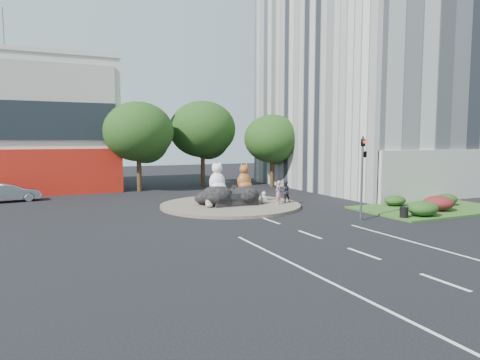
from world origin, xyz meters
The scene contains 22 objects.
ground centered at (0.00, 0.00, 0.00)m, with size 120.00×120.00×0.00m, color black.
roundabout_island centered at (0.00, 10.00, 0.10)m, with size 10.00×10.00×0.20m, color brown.
rock_plinth centered at (0.00, 10.00, 0.65)m, with size 3.20×2.60×0.90m, color black, non-canonical shape.
office_tower centered at (20.00, 16.00, 17.50)m, with size 20.00×20.00×35.00m, color silver.
grass_verge centered at (12.00, 3.00, 0.06)m, with size 10.00×6.00×0.12m, color #1E4B19.
tree_left centered at (-3.93, 22.06, 5.25)m, with size 6.46×6.46×8.27m.
tree_mid centered at (3.07, 24.06, 5.56)m, with size 6.84×6.84×8.76m.
tree_right centered at (9.07, 20.06, 4.63)m, with size 5.70×5.70×7.30m.
hedge_near_green centered at (9.00, 1.00, 0.57)m, with size 2.00×1.60×0.90m, color #173510.
hedge_red centered at (11.50, 2.00, 0.61)m, with size 2.20×1.76×0.99m, color #491316.
hedge_mid_green centered at (14.00, 3.50, 0.53)m, with size 1.80×1.44×0.81m, color #173510.
hedge_back_green centered at (10.50, 4.80, 0.48)m, with size 1.60×1.28×0.72m, color #173510.
traffic_light centered at (5.10, 2.00, 3.62)m, with size 0.44×1.24×5.00m.
street_lamp centered at (12.82, 8.00, 4.55)m, with size 2.34×0.22×8.06m.
cat_white centered at (-1.05, 9.95, 2.18)m, with size 1.30×1.12×2.16m, color silver, non-canonical shape.
cat_tabby centered at (1.14, 10.13, 2.10)m, with size 1.20×1.04×1.99m, color #C55529, non-canonical shape.
kitten_calico centered at (-1.97, 9.16, 0.68)m, with size 0.58×0.50×0.97m, color silver, non-canonical shape.
kitten_white centered at (2.34, 9.35, 0.64)m, with size 0.53×0.46×0.89m, color beige, non-canonical shape.
pedestrian_pink centered at (3.04, 8.48, 1.04)m, with size 0.61×0.40×1.68m, color #C07C93.
pedestrian_dark centered at (4.00, 9.10, 0.99)m, with size 0.77×0.60×1.58m, color #212029.
parked_car centered at (-14.49, 19.34, 0.71)m, with size 1.49×4.28×1.41m, color #95979C.
litter_bin centered at (7.50, 1.07, 0.44)m, with size 0.50×0.50×0.64m, color black.
Camera 1 is at (-12.20, -17.81, 4.82)m, focal length 32.00 mm.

